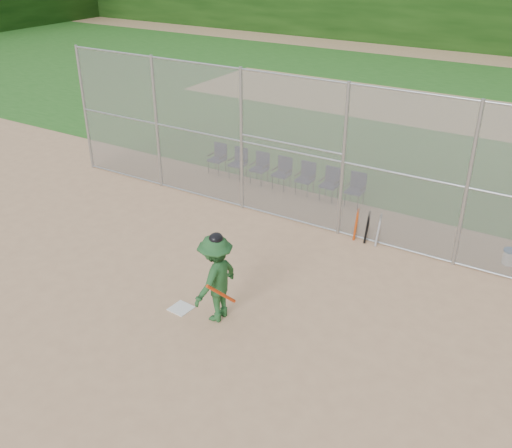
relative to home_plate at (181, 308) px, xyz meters
The scene contains 15 objects.
ground 0.45m from the home_plate, 20.88° to the right, with size 100.00×100.00×0.00m, color tan.
grass_strip 17.84m from the home_plate, 88.65° to the left, with size 100.00×100.00×0.00m, color #235C1B.
dirt_patch_far 17.84m from the home_plate, 88.65° to the left, with size 24.00×24.00×0.00m, color tan.
backstop_fence 5.28m from the home_plate, 85.04° to the left, with size 16.09×0.09×4.00m.
home_plate is the anchor object (origin of this frame).
batter_at_plate 1.26m from the home_plate, 11.39° to the left, with size 0.92×1.34×1.98m.
water_cooler 7.83m from the home_plate, 45.07° to the left, with size 0.31×0.31×0.39m.
spare_bats 5.30m from the home_plate, 65.13° to the left, with size 0.66×0.29×0.84m.
chair_0 7.63m from the home_plate, 119.27° to the left, with size 0.54×0.52×0.96m, color #101B3E, non-canonical shape.
chair_1 7.27m from the home_plate, 113.72° to the left, with size 0.54×0.52×0.96m, color #101B3E, non-canonical shape.
chair_2 6.99m from the home_plate, 107.66° to the left, with size 0.54×0.52×0.96m, color #101B3E, non-canonical shape.
chair_3 6.79m from the home_plate, 101.16° to the left, with size 0.54×0.52×0.96m, color #101B3E, non-canonical shape.
chair_4 6.68m from the home_plate, 94.36° to the left, with size 0.54×0.52×0.96m, color #101B3E, non-canonical shape.
chair_5 6.67m from the home_plate, 87.43° to the left, with size 0.54×0.52×0.96m, color #101B3E, non-canonical shape.
chair_6 6.75m from the home_plate, 80.58° to the left, with size 0.54×0.52×0.96m, color #101B3E, non-canonical shape.
Camera 1 is at (6.09, -7.42, 7.10)m, focal length 40.00 mm.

